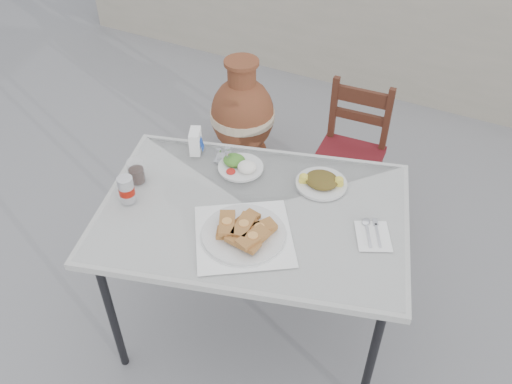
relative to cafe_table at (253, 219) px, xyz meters
The scene contains 13 objects.
ground 0.74m from the cafe_table, 125.69° to the left, with size 80.00×80.00×0.00m, color slate.
cafe_table is the anchor object (origin of this frame).
pide_plate 0.19m from the cafe_table, 75.91° to the right, with size 0.53×0.53×0.08m.
salad_rice_plate 0.29m from the cafe_table, 129.96° to the left, with size 0.21×0.21×0.05m.
salad_chopped_plate 0.35m from the cafe_table, 55.42° to the left, with size 0.23×0.23×0.05m.
soda_can 0.55m from the cafe_table, 158.38° to the right, with size 0.07×0.07×0.12m.
cola_glass 0.56m from the cafe_table, behind, with size 0.08×0.08×0.11m.
napkin_holder 0.51m from the cafe_table, 151.41° to the left, with size 0.09×0.11×0.12m.
condiment_caddy 0.37m from the cafe_table, 139.02° to the left, with size 0.11×0.10×0.07m.
cutlery_napkin 0.50m from the cafe_table, 10.49° to the left, with size 0.19×0.21×0.01m.
chair 1.07m from the cafe_table, 84.35° to the left, with size 0.39×0.39×0.84m.
terracotta_urn 1.44m from the cafe_table, 120.78° to the left, with size 0.43×0.43×0.76m.
back_wall 2.60m from the cafe_table, 91.50° to the left, with size 6.00×0.25×1.20m, color #A19786.
Camera 1 is at (0.85, -1.58, 2.35)m, focal length 38.00 mm.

